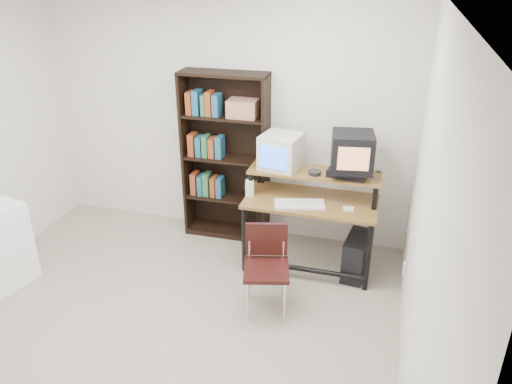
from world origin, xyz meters
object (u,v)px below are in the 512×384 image
(school_chair, at_px, (266,260))
(pc_tower, at_px, (356,256))
(computer_desk, at_px, (311,203))
(bookshelf, at_px, (226,155))
(crt_monitor, at_px, (281,152))
(crt_tv, at_px, (352,152))

(school_chair, bearing_deg, pc_tower, 29.57)
(computer_desk, distance_m, school_chair, 0.84)
(school_chair, distance_m, bookshelf, 1.47)
(school_chair, relative_size, bookshelf, 0.42)
(pc_tower, bearing_deg, bookshelf, 169.60)
(crt_monitor, xyz_separation_m, school_chair, (0.09, -0.90, -0.67))
(crt_monitor, distance_m, bookshelf, 0.75)
(computer_desk, bearing_deg, bookshelf, 157.98)
(pc_tower, bearing_deg, crt_monitor, 173.92)
(pc_tower, bearing_deg, crt_tv, 140.07)
(crt_tv, relative_size, school_chair, 0.55)
(computer_desk, relative_size, crt_tv, 2.97)
(crt_tv, bearing_deg, school_chair, -133.73)
(computer_desk, bearing_deg, pc_tower, -7.73)
(crt_tv, xyz_separation_m, school_chair, (-0.59, -0.85, -0.75))
(crt_monitor, relative_size, bookshelf, 0.23)
(crt_tv, height_order, pc_tower, crt_tv)
(crt_tv, distance_m, school_chair, 1.28)
(computer_desk, relative_size, pc_tower, 2.83)
(crt_monitor, relative_size, crt_tv, 0.99)
(computer_desk, distance_m, crt_monitor, 0.58)
(crt_tv, bearing_deg, crt_monitor, 167.37)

